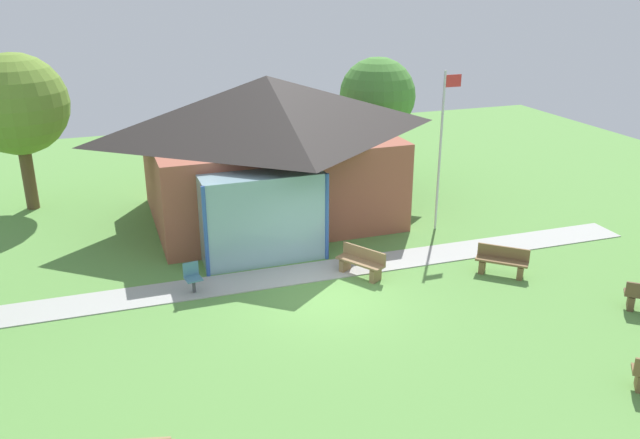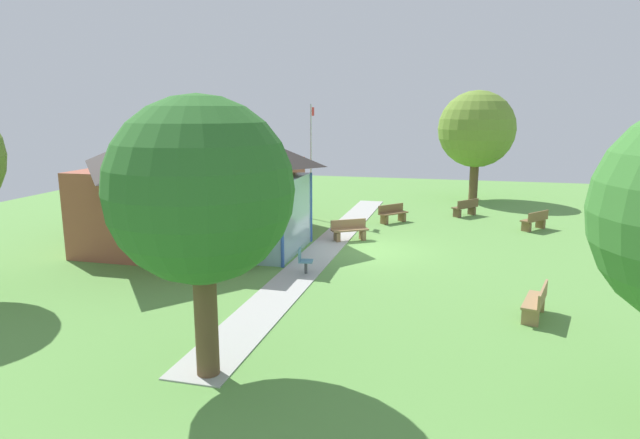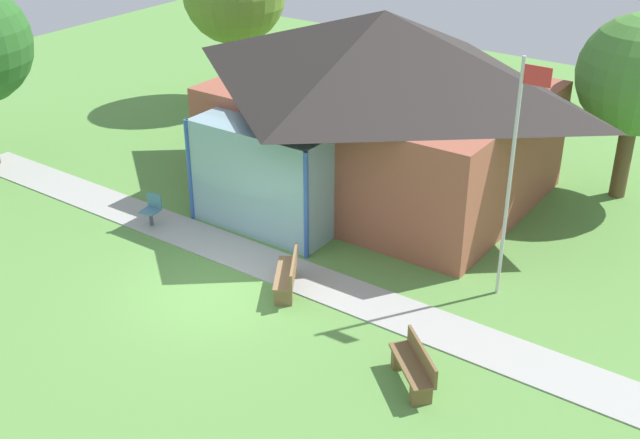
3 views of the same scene
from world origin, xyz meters
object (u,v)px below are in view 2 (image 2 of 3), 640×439
Objects in this scene: tree_west_hedge at (200,191)px; tree_far_east at (477,129)px; bench_lawn_far_right at (466,208)px; bench_rear_near_path at (349,231)px; bench_mid_right at (393,214)px; flagpole at (311,156)px; patio_chair_west at (304,262)px; bench_front_left at (536,303)px; pavilion at (203,175)px; tree_behind_pavilion_right at (188,144)px; bench_front_right at (535,221)px.

tree_far_east is at bearing -13.92° from tree_west_hedge.
bench_lawn_far_right is 0.94× the size of bench_rear_near_path.
bench_mid_right is 0.26× the size of tree_west_hedge.
flagpole is at bearing 148.92° from bench_lawn_far_right.
patio_chair_west reaches higher than bench_lawn_far_right.
tree_west_hedge is at bearing -155.59° from bench_lawn_far_right.
flagpole is at bearing 53.71° from bench_front_left.
pavilion is 6.50× the size of bench_lawn_far_right.
pavilion is at bearing -148.25° from tree_behind_pavilion_right.
bench_rear_near_path is (6.99, 6.15, 0.00)m from bench_front_left.
bench_lawn_far_right is at bearing 21.39° from bench_front_left.
bench_rear_near_path is (-3.95, 1.30, 0.00)m from bench_mid_right.
tree_far_east is (12.81, -10.90, 1.42)m from pavilion.
bench_mid_right is 0.98× the size of bench_front_right.
bench_rear_near_path is 0.27× the size of tree_west_hedge.
bench_lawn_far_right is (2.51, 2.90, 0.00)m from bench_front_right.
tree_behind_pavilion_right is at bearing 68.15° from bench_front_left.
tree_behind_pavilion_right is at bearing 28.03° from tree_west_hedge.
tree_far_east is (5.25, -0.51, 3.67)m from bench_lawn_far_right.
flagpole is 15.84m from tree_west_hedge.
tree_far_east reaches higher than bench_front_right.
tree_far_east is (7.65, -7.79, 1.06)m from flagpole.
bench_mid_right is 11.97m from bench_front_left.
flagpole is 0.87× the size of tree_far_east.
tree_far_east reaches higher than tree_west_hedge.
bench_front_left is 7.05m from patio_chair_west.
tree_far_east is at bearing -64.19° from tree_behind_pavilion_right.
bench_front_right and bench_lawn_far_right have the same top height.
tree_west_hedge is (-15.69, 1.94, 3.31)m from bench_mid_right.
pavilion is at bearing 79.02° from bench_front_left.
tree_far_east is at bearing -164.79° from bench_mid_right.
bench_front_right is 3.84m from bench_lawn_far_right.
tree_far_east is (7.01, -14.49, 0.61)m from tree_behind_pavilion_right.
tree_behind_pavilion_right is 0.82× the size of tree_far_east.
tree_west_hedge is at bearing -9.06° from patio_chair_west.
bench_lawn_far_right is 7.87m from bench_rear_near_path.
pavilion reaches higher than bench_rear_near_path.
bench_lawn_far_right is 0.23× the size of tree_far_east.
tree_west_hedge is at bearing 34.89° from bench_mid_right.
tree_behind_pavilion_right is at bearing 84.54° from flagpole.
bench_front_right is at bearing -90.16° from bench_lawn_far_right.
bench_rear_near_path is 12.22m from tree_west_hedge.
bench_lawn_far_right is (2.41, -3.34, 0.00)m from bench_mid_right.
patio_chair_west reaches higher than bench_front_left.
patio_chair_west reaches higher than bench_front_right.
bench_mid_right is (-0.01, -3.94, -2.61)m from flagpole.
bench_front_left is 18.98m from tree_far_east.
tree_far_east reaches higher than bench_lawn_far_right.
patio_chair_west is 0.16× the size of tree_west_hedge.
bench_front_left is at bearing -126.81° from tree_behind_pavilion_right.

